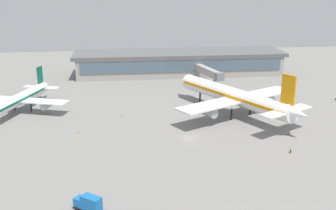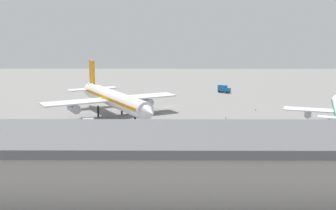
# 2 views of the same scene
# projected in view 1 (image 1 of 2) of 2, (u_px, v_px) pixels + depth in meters

# --- Properties ---
(ground) EXTENTS (288.00, 288.00, 0.00)m
(ground) POSITION_uv_depth(u_px,v_px,m) (188.00, 139.00, 110.11)
(ground) COLOR gray
(terminal_building) EXTENTS (92.78, 21.77, 10.04)m
(terminal_building) POSITION_uv_depth(u_px,v_px,m) (179.00, 63.00, 183.45)
(terminal_building) COLOR #9E9993
(terminal_building) RESTS_ON ground
(airplane_at_gate) EXTENTS (31.78, 38.69, 12.12)m
(airplane_at_gate) POSITION_uv_depth(u_px,v_px,m) (18.00, 100.00, 129.73)
(airplane_at_gate) COLOR white
(airplane_at_gate) RESTS_ON ground
(airplane_taxiing) EXTENTS (41.78, 50.00, 16.69)m
(airplane_taxiing) POSITION_uv_depth(u_px,v_px,m) (235.00, 96.00, 127.62)
(airplane_taxiing) COLOR white
(airplane_taxiing) RESTS_ON ground
(pushback_tractor) EXTENTS (4.70, 2.97, 1.90)m
(pushback_tractor) POSITION_uv_depth(u_px,v_px,m) (287.00, 92.00, 151.89)
(pushback_tractor) COLOR black
(pushback_tractor) RESTS_ON ground
(catering_truck) EXTENTS (5.60, 4.92, 3.30)m
(catering_truck) POSITION_uv_depth(u_px,v_px,m) (89.00, 203.00, 75.17)
(catering_truck) COLOR black
(catering_truck) RESTS_ON ground
(ground_crew_worker) EXTENTS (0.40, 0.58, 1.67)m
(ground_crew_worker) POSITION_uv_depth(u_px,v_px,m) (291.00, 150.00, 100.79)
(ground_crew_worker) COLOR #1E2338
(ground_crew_worker) RESTS_ON ground
(jet_bridge) EXTENTS (8.18, 20.87, 6.74)m
(jet_bridge) POSITION_uv_depth(u_px,v_px,m) (209.00, 72.00, 164.54)
(jet_bridge) COLOR #9E9993
(jet_bridge) RESTS_ON ground
(safety_cone_near_gate) EXTENTS (0.44, 0.44, 0.60)m
(safety_cone_near_gate) POSITION_uv_depth(u_px,v_px,m) (121.00, 116.00, 127.35)
(safety_cone_near_gate) COLOR #EA590C
(safety_cone_near_gate) RESTS_ON ground
(safety_cone_mid_apron) EXTENTS (0.44, 0.44, 0.60)m
(safety_cone_mid_apron) POSITION_uv_depth(u_px,v_px,m) (78.00, 132.00, 113.72)
(safety_cone_mid_apron) COLOR #EA590C
(safety_cone_mid_apron) RESTS_ON ground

